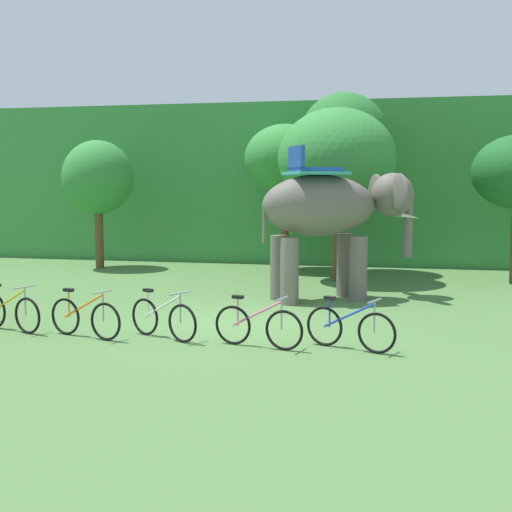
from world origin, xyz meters
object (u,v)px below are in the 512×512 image
at_px(tree_right, 98,178).
at_px(bike_pink, 258,326).
at_px(bike_yellow, 10,311).
at_px(bike_blue, 350,328).
at_px(tree_far_right, 344,140).
at_px(tree_center, 285,159).
at_px(tree_left, 337,159).
at_px(elephant, 332,211).
at_px(bike_orange, 85,317).
at_px(bike_white, 163,318).

distance_m(tree_right, bike_pink, 12.89).
height_order(bike_yellow, bike_blue, same).
bearing_deg(tree_far_right, bike_blue, -84.09).
xyz_separation_m(tree_center, bike_yellow, (-3.61, -10.49, -3.28)).
height_order(tree_left, bike_pink, tree_left).
distance_m(tree_left, bike_blue, 9.10).
relative_size(tree_right, elephant, 1.06).
bearing_deg(bike_yellow, bike_orange, -7.68).
bearing_deg(bike_blue, elephant, 99.70).
xyz_separation_m(tree_right, tree_left, (8.19, -1.36, 0.53)).
xyz_separation_m(tree_left, bike_yellow, (-5.53, -8.33, -3.21)).
height_order(tree_center, bike_yellow, tree_center).
relative_size(bike_yellow, bike_white, 1.05).
xyz_separation_m(elephant, bike_yellow, (-5.75, -5.02, -1.82)).
height_order(bike_yellow, bike_pink, same).
relative_size(tree_center, bike_orange, 2.92).
distance_m(tree_center, bike_yellow, 11.57).
bearing_deg(tree_right, bike_pink, -52.38).
relative_size(tree_far_right, bike_pink, 3.44).
xyz_separation_m(tree_center, bike_pink, (1.42, -10.78, -3.28)).
bearing_deg(tree_center, elephant, -68.65).
xyz_separation_m(tree_center, tree_left, (1.92, -2.16, -0.07)).
relative_size(elephant, bike_white, 2.63).
bearing_deg(bike_pink, tree_far_right, 87.14).
relative_size(tree_center, bike_white, 3.11).
relative_size(tree_center, tree_far_right, 0.84).
height_order(bike_yellow, bike_orange, same).
distance_m(tree_center, tree_far_right, 2.05).
bearing_deg(bike_orange, tree_left, 65.89).
distance_m(tree_right, tree_left, 8.32).
bearing_deg(bike_blue, bike_white, 178.22).
relative_size(tree_far_right, bike_yellow, 3.54).
bearing_deg(elephant, tree_center, 111.35).
xyz_separation_m(tree_left, bike_orange, (-3.83, -8.56, -3.21)).
xyz_separation_m(tree_far_right, bike_pink, (-0.53, -10.52, -3.88)).
xyz_separation_m(tree_far_right, bike_orange, (-3.86, -10.45, -3.88)).
xyz_separation_m(tree_right, bike_pink, (7.69, -9.98, -2.68)).
distance_m(bike_pink, bike_blue, 1.60).
xyz_separation_m(tree_far_right, bike_yellow, (-5.56, -10.22, -3.88)).
relative_size(tree_center, bike_blue, 3.00).
distance_m(tree_right, tree_center, 6.35).
height_order(tree_left, bike_yellow, tree_left).
height_order(elephant, bike_white, elephant).
distance_m(elephant, bike_white, 5.94).
xyz_separation_m(tree_left, elephant, (0.21, -3.31, -1.39)).
relative_size(elephant, bike_blue, 2.54).
height_order(tree_far_right, bike_white, tree_far_right).
bearing_deg(bike_white, elephant, 62.78).
distance_m(tree_right, bike_blue, 13.76).
height_order(tree_right, bike_orange, tree_right).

